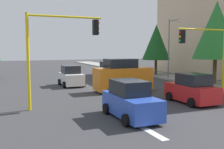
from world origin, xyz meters
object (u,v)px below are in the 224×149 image
object	(u,v)px
car_silver	(107,70)
car_red	(192,90)
traffic_signal_near_right	(59,42)
tree_roadside_near	(216,30)
delivery_van_orange	(123,76)
car_white	(71,77)
street_lamp_curbside	(171,42)
traffic_signal_near_left	(206,47)
car_yellow	(125,74)
tree_roadside_mid	(156,42)
car_blue	(130,101)

from	to	relation	value
car_silver	car_red	bearing A→B (deg)	-1.81
traffic_signal_near_right	tree_roadside_near	xyz separation A→B (m)	(-4.00, 16.20, 1.37)
tree_roadside_near	delivery_van_orange	distance (m)	10.89
car_white	car_silver	distance (m)	8.34
traffic_signal_near_right	street_lamp_curbside	world-z (taller)	street_lamp_curbside
traffic_signal_near_left	car_yellow	size ratio (longest dim) A/B	1.25
tree_roadside_mid	delivery_van_orange	xyz separation A→B (m)	(10.00, -9.58, -3.15)
traffic_signal_near_left	traffic_signal_near_right	bearing A→B (deg)	-90.00
traffic_signal_near_left	car_red	distance (m)	4.49
traffic_signal_near_right	street_lamp_curbside	bearing A→B (deg)	122.82
car_silver	car_yellow	bearing A→B (deg)	0.17
traffic_signal_near_right	delivery_van_orange	bearing A→B (deg)	123.17
delivery_van_orange	car_silver	size ratio (longest dim) A/B	1.24
traffic_signal_near_left	car_red	size ratio (longest dim) A/B	1.40
tree_roadside_near	car_silver	size ratio (longest dim) A/B	2.12
car_red	traffic_signal_near_left	bearing A→B (deg)	124.32
traffic_signal_near_left	car_blue	bearing A→B (deg)	-65.75
traffic_signal_near_right	tree_roadside_near	world-z (taller)	tree_roadside_near
tree_roadside_near	car_blue	xyz separation A→B (m)	(7.78, -13.27, -4.50)
car_yellow	car_silver	xyz separation A→B (m)	(-5.14, -0.02, -0.00)
car_blue	car_silver	distance (m)	19.39
street_lamp_curbside	delivery_van_orange	xyz separation A→B (m)	(5.61, -8.78, -3.07)
traffic_signal_near_right	car_red	bearing A→B (deg)	76.85
car_white	car_silver	world-z (taller)	same
tree_roadside_near	car_white	xyz separation A→B (m)	(-4.93, -13.31, -4.50)
delivery_van_orange	tree_roadside_near	bearing A→B (deg)	90.00
traffic_signal_near_left	tree_roadside_mid	xyz separation A→B (m)	(-14.00, 4.38, 0.72)
tree_roadside_mid	car_blue	bearing A→B (deg)	-35.68
tree_roadside_mid	traffic_signal_near_right	bearing A→B (deg)	-48.27
car_blue	car_silver	bearing A→B (deg)	161.88
tree_roadside_mid	delivery_van_orange	bearing A→B (deg)	-43.77
car_yellow	car_red	size ratio (longest dim) A/B	1.12
tree_roadside_mid	car_blue	size ratio (longest dim) A/B	1.67
traffic_signal_near_right	tree_roadside_mid	bearing A→B (deg)	131.73
traffic_signal_near_left	car_white	xyz separation A→B (m)	(-8.93, -8.43, -2.82)
traffic_signal_near_right	tree_roadside_mid	size ratio (longest dim) A/B	0.84
car_red	traffic_signal_near_right	bearing A→B (deg)	-103.15
car_blue	car_red	size ratio (longest dim) A/B	1.08
traffic_signal_near_right	tree_roadside_mid	distance (m)	21.04
tree_roadside_mid	delivery_van_orange	world-z (taller)	tree_roadside_mid
delivery_van_orange	car_yellow	bearing A→B (deg)	152.58
car_yellow	car_white	world-z (taller)	same
car_yellow	car_blue	world-z (taller)	same
tree_roadside_mid	car_red	bearing A→B (deg)	-24.45
traffic_signal_near_left	car_silver	bearing A→B (deg)	-170.83
tree_roadside_mid	street_lamp_curbside	bearing A→B (deg)	-10.33
tree_roadside_near	tree_roadside_mid	distance (m)	10.06
traffic_signal_near_right	car_silver	xyz separation A→B (m)	(-14.64, 8.96, -3.13)
delivery_van_orange	car_silver	distance (m)	11.02
car_blue	car_red	distance (m)	5.80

